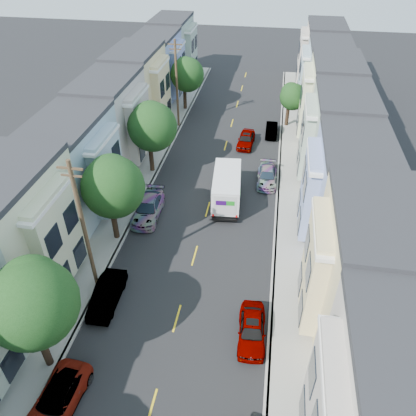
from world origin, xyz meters
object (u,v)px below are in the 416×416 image
utility_pole_near (84,228)px  parked_left_b (57,401)px  tree_e (186,75)px  parked_right_b (252,330)px  fedex_truck (227,187)px  parked_right_d (271,130)px  utility_pole_far (177,85)px  lead_sedan (246,139)px  tree_c (112,187)px  parked_left_d (148,208)px  tree_far_r (292,97)px  parked_right_c (267,176)px  tree_b (31,304)px  tree_d (151,127)px  parked_left_c (107,295)px

utility_pole_near → parked_left_b: 9.93m
tree_e → parked_right_b: 35.79m
fedex_truck → parked_right_d: (3.42, 14.15, -1.03)m
utility_pole_far → lead_sedan: size_ratio=2.24×
lead_sedan → utility_pole_far: bearing=160.9°
tree_e → fedex_truck: size_ratio=1.09×
tree_c → parked_left_d: tree_c is taller
tree_far_r → fedex_truck: size_ratio=0.85×
fedex_truck → parked_left_b: 21.12m
lead_sedan → parked_right_b: lead_sedan is taller
parked_left_b → utility_pole_near: bearing=103.1°
utility_pole_near → tree_e: bearing=90.0°
lead_sedan → tree_c: bearing=-112.8°
utility_pole_near → parked_right_c: (11.20, 15.36, -4.50)m
tree_far_r → parked_right_b: (-2.00, -30.94, -2.94)m
tree_e → utility_pole_near: utility_pole_near is taller
tree_b → parked_right_c: bearing=62.8°
tree_b → tree_d: 21.89m
tree_far_r → parked_left_b: tree_far_r is taller
tree_d → fedex_truck: (7.78, -4.08, -3.24)m
lead_sedan → parked_right_d: (2.69, 2.98, -0.10)m
tree_c → tree_b: bearing=-90.0°
utility_pole_near → parked_right_d: utility_pole_near is taller
parked_left_b → parked_right_d: 35.63m
parked_right_d → utility_pole_far: bearing=176.7°
tree_far_r → utility_pole_far: utility_pole_far is taller
parked_left_b → parked_left_c: size_ratio=1.08×
lead_sedan → parked_right_c: bearing=-66.3°
parked_right_c → parked_right_d: size_ratio=1.17×
tree_far_r → parked_right_b: 31.14m
tree_e → parked_left_c: bearing=-87.5°
tree_b → parked_left_c: size_ratio=1.81×
parked_left_c → parked_right_c: 19.44m
lead_sedan → parked_right_c: size_ratio=1.02×
parked_right_b → parked_right_c: 17.95m
tree_e → tree_d: bearing=-90.0°
parked_left_c → parked_right_b: 9.87m
fedex_truck → parked_left_b: size_ratio=1.33×
tree_e → utility_pole_far: bearing=-90.0°
tree_e → parked_left_b: 40.14m
tree_far_r → fedex_truck: bearing=-107.7°
tree_b → tree_e: bearing=90.0°
utility_pole_far → parked_left_b: size_ratio=2.16×
tree_c → tree_far_r: (13.20, 23.36, -1.34)m
tree_c → parked_right_c: tree_c is taller
parked_left_c → parked_left_d: 9.75m
tree_c → parked_left_b: tree_c is taller
parked_left_b → parked_left_c: parked_left_c is taller
lead_sedan → parked_right_d: lead_sedan is taller
parked_right_c → tree_e: bearing=124.0°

